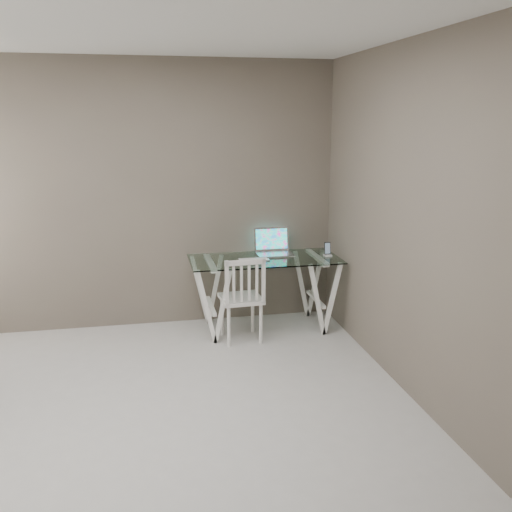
{
  "coord_description": "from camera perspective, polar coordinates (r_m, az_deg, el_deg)",
  "views": [
    {
      "loc": [
        -0.0,
        -3.57,
        2.12
      ],
      "look_at": [
        1.05,
        1.55,
        0.85
      ],
      "focal_mm": 40.0,
      "sensor_mm": 36.0,
      "label": 1
    }
  ],
  "objects": [
    {
      "name": "room",
      "position": [
        3.61,
        -12.59,
        6.89
      ],
      "size": [
        4.5,
        4.52,
        2.71
      ],
      "color": "#B1AEA9",
      "rests_on": "ground"
    },
    {
      "name": "phone_dock",
      "position": [
        5.86,
        7.16,
        0.38
      ],
      "size": [
        0.08,
        0.08,
        0.14
      ],
      "color": "white",
      "rests_on": "desk"
    },
    {
      "name": "mouse",
      "position": [
        5.48,
        0.2,
        -0.69
      ],
      "size": [
        0.1,
        0.06,
        0.03
      ],
      "primitive_type": "ellipsoid",
      "color": "white",
      "rests_on": "desk"
    },
    {
      "name": "desk",
      "position": [
        5.82,
        0.85,
        -3.71
      ],
      "size": [
        1.5,
        0.7,
        0.75
      ],
      "color": "silver",
      "rests_on": "ground"
    },
    {
      "name": "chair",
      "position": [
        5.45,
        -1.34,
        -3.98
      ],
      "size": [
        0.41,
        0.41,
        0.85
      ],
      "rotation": [
        0.0,
        0.0,
        0.06
      ],
      "color": "silver",
      "rests_on": "ground"
    },
    {
      "name": "keyboard",
      "position": [
        5.65,
        -0.25,
        -0.38
      ],
      "size": [
        0.31,
        0.13,
        0.01
      ],
      "primitive_type": "cube",
      "color": "silver",
      "rests_on": "desk"
    },
    {
      "name": "laptop",
      "position": [
        5.91,
        1.75,
        0.83
      ],
      "size": [
        0.37,
        0.3,
        0.26
      ],
      "color": "#B6B6BB",
      "rests_on": "desk"
    }
  ]
}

